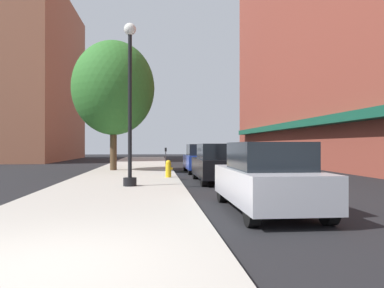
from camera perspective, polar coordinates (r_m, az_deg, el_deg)
ground_plane at (r=22.92m, az=1.07°, el=-4.19°), size 90.00×90.00×0.00m
sidewalk_slab at (r=23.80m, az=-8.85°, el=-3.90°), size 4.80×50.00×0.12m
building_right_brick at (r=31.71m, az=21.45°, el=18.81°), size 6.80×40.00×23.89m
building_far_background at (r=44.09m, az=-22.07°, el=9.09°), size 6.80×18.00×17.46m
lamppost at (r=13.78m, az=-9.45°, el=6.52°), size 0.48×0.48×5.90m
fire_hydrant at (r=17.26m, az=-3.61°, el=-3.76°), size 0.33×0.26×0.79m
parking_meter_near at (r=25.76m, az=-4.03°, el=-1.64°), size 0.14×0.09×1.31m
tree_near at (r=23.01m, az=-11.89°, el=8.33°), size 4.88×4.88×7.70m
car_silver at (r=9.09m, az=11.35°, el=-5.11°), size 1.80×4.30×1.66m
car_black at (r=16.07m, az=3.89°, el=-2.99°), size 1.80×4.30×1.66m
car_blue at (r=21.81m, az=1.39°, el=-2.27°), size 1.80×4.30×1.66m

